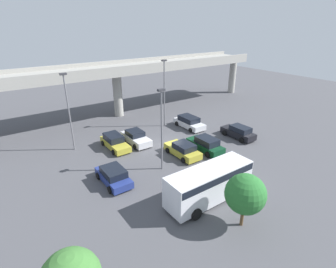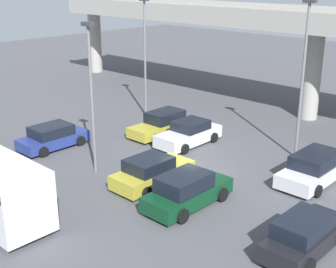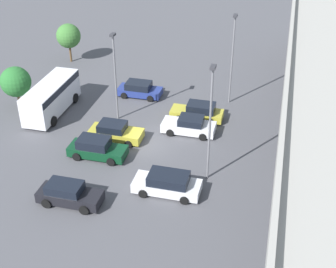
{
  "view_description": "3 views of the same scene",
  "coord_description": "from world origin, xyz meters",
  "px_view_note": "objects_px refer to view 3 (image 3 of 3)",
  "views": [
    {
      "loc": [
        -16.36,
        -22.71,
        13.54
      ],
      "look_at": [
        -1.32,
        -1.53,
        2.41
      ],
      "focal_mm": 28.0,
      "sensor_mm": 36.0,
      "label": 1
    },
    {
      "loc": [
        15.63,
        -18.32,
        10.46
      ],
      "look_at": [
        -1.97,
        0.26,
        1.6
      ],
      "focal_mm": 50.0,
      "sensor_mm": 36.0,
      "label": 2
    },
    {
      "loc": [
        31.59,
        9.98,
        21.23
      ],
      "look_at": [
        -0.35,
        1.82,
        1.12
      ],
      "focal_mm": 50.0,
      "sensor_mm": 36.0,
      "label": 3
    }
  ],
  "objects_px": {
    "parked_car_3": "(115,132)",
    "tree_front_centre": "(16,82)",
    "shuttle_bus": "(51,96)",
    "parked_car_5": "(167,184)",
    "parked_car_2": "(189,126)",
    "parked_car_4": "(97,148)",
    "lamp_post_mid_lot": "(115,71)",
    "parked_car_1": "(198,112)",
    "lamp_post_near_aisle": "(210,117)",
    "lamp_post_by_overpass": "(233,54)",
    "parked_car_0": "(139,89)",
    "parked_car_6": "(69,194)",
    "tree_front_left": "(68,36)"
  },
  "relations": [
    {
      "from": "parked_car_0",
      "to": "parked_car_6",
      "type": "height_order",
      "value": "parked_car_6"
    },
    {
      "from": "parked_car_4",
      "to": "lamp_post_mid_lot",
      "type": "height_order",
      "value": "lamp_post_mid_lot"
    },
    {
      "from": "parked_car_3",
      "to": "parked_car_5",
      "type": "distance_m",
      "value": 8.53
    },
    {
      "from": "lamp_post_near_aisle",
      "to": "tree_front_left",
      "type": "distance_m",
      "value": 26.92
    },
    {
      "from": "parked_car_1",
      "to": "parked_car_5",
      "type": "xyz_separation_m",
      "value": [
        11.16,
        -0.04,
        0.03
      ]
    },
    {
      "from": "parked_car_2",
      "to": "parked_car_5",
      "type": "height_order",
      "value": "parked_car_5"
    },
    {
      "from": "parked_car_0",
      "to": "parked_car_3",
      "type": "relative_size",
      "value": 0.96
    },
    {
      "from": "parked_car_5",
      "to": "tree_front_left",
      "type": "height_order",
      "value": "tree_front_left"
    },
    {
      "from": "lamp_post_near_aisle",
      "to": "tree_front_centre",
      "type": "bearing_deg",
      "value": -108.98
    },
    {
      "from": "parked_car_1",
      "to": "lamp_post_by_overpass",
      "type": "xyz_separation_m",
      "value": [
        -4.01,
        2.3,
        4.34
      ]
    },
    {
      "from": "tree_front_centre",
      "to": "shuttle_bus",
      "type": "bearing_deg",
      "value": 88.68
    },
    {
      "from": "parked_car_2",
      "to": "lamp_post_near_aisle",
      "type": "xyz_separation_m",
      "value": [
        6.09,
        2.71,
        4.55
      ]
    },
    {
      "from": "parked_car_2",
      "to": "parked_car_4",
      "type": "bearing_deg",
      "value": 40.37
    },
    {
      "from": "parked_car_5",
      "to": "lamp_post_near_aisle",
      "type": "relative_size",
      "value": 0.53
    },
    {
      "from": "parked_car_3",
      "to": "tree_front_centre",
      "type": "distance_m",
      "value": 11.5
    },
    {
      "from": "parked_car_4",
      "to": "parked_car_0",
      "type": "bearing_deg",
      "value": 89.61
    },
    {
      "from": "lamp_post_mid_lot",
      "to": "tree_front_left",
      "type": "bearing_deg",
      "value": -139.43
    },
    {
      "from": "parked_car_1",
      "to": "tree_front_centre",
      "type": "xyz_separation_m",
      "value": [
        2.02,
        -17.03,
        1.96
      ]
    },
    {
      "from": "parked_car_0",
      "to": "parked_car_3",
      "type": "xyz_separation_m",
      "value": [
        8.39,
        0.45,
        0.01
      ]
    },
    {
      "from": "lamp_post_mid_lot",
      "to": "tree_front_centre",
      "type": "relative_size",
      "value": 1.97
    },
    {
      "from": "shuttle_bus",
      "to": "lamp_post_by_overpass",
      "type": "height_order",
      "value": "lamp_post_by_overpass"
    },
    {
      "from": "tree_front_centre",
      "to": "lamp_post_mid_lot",
      "type": "bearing_deg",
      "value": 91.38
    },
    {
      "from": "parked_car_5",
      "to": "lamp_post_mid_lot",
      "type": "bearing_deg",
      "value": -52.79
    },
    {
      "from": "parked_car_1",
      "to": "lamp_post_by_overpass",
      "type": "relative_size",
      "value": 0.55
    },
    {
      "from": "lamp_post_mid_lot",
      "to": "lamp_post_by_overpass",
      "type": "distance_m",
      "value": 11.1
    },
    {
      "from": "parked_car_2",
      "to": "tree_front_centre",
      "type": "bearing_deg",
      "value": -2.08
    },
    {
      "from": "parked_car_0",
      "to": "parked_car_2",
      "type": "distance_m",
      "value": 8.59
    },
    {
      "from": "parked_car_2",
      "to": "parked_car_3",
      "type": "height_order",
      "value": "parked_car_2"
    },
    {
      "from": "shuttle_bus",
      "to": "tree_front_left",
      "type": "height_order",
      "value": "tree_front_left"
    },
    {
      "from": "lamp_post_by_overpass",
      "to": "tree_front_centre",
      "type": "bearing_deg",
      "value": -72.67
    },
    {
      "from": "parked_car_6",
      "to": "shuttle_bus",
      "type": "relative_size",
      "value": 0.59
    },
    {
      "from": "lamp_post_near_aisle",
      "to": "lamp_post_by_overpass",
      "type": "height_order",
      "value": "lamp_post_near_aisle"
    },
    {
      "from": "parked_car_4",
      "to": "tree_front_centre",
      "type": "distance_m",
      "value": 12.13
    },
    {
      "from": "parked_car_6",
      "to": "tree_front_centre",
      "type": "bearing_deg",
      "value": 131.57
    },
    {
      "from": "parked_car_0",
      "to": "parked_car_5",
      "type": "relative_size",
      "value": 0.9
    },
    {
      "from": "parked_car_3",
      "to": "shuttle_bus",
      "type": "xyz_separation_m",
      "value": [
        -3.11,
        -7.33,
        1.02
      ]
    },
    {
      "from": "parked_car_3",
      "to": "lamp_post_by_overpass",
      "type": "height_order",
      "value": "lamp_post_by_overpass"
    },
    {
      "from": "parked_car_4",
      "to": "parked_car_1",
      "type": "bearing_deg",
      "value": 50.39
    },
    {
      "from": "shuttle_bus",
      "to": "lamp_post_mid_lot",
      "type": "height_order",
      "value": "lamp_post_mid_lot"
    },
    {
      "from": "parked_car_3",
      "to": "tree_front_centre",
      "type": "height_order",
      "value": "tree_front_centre"
    },
    {
      "from": "parked_car_2",
      "to": "parked_car_3",
      "type": "distance_m",
      "value": 6.43
    },
    {
      "from": "parked_car_0",
      "to": "parked_car_2",
      "type": "height_order",
      "value": "parked_car_2"
    },
    {
      "from": "parked_car_4",
      "to": "lamp_post_near_aisle",
      "type": "xyz_separation_m",
      "value": [
        0.63,
        9.13,
        4.48
      ]
    },
    {
      "from": "parked_car_2",
      "to": "lamp_post_mid_lot",
      "type": "height_order",
      "value": "lamp_post_mid_lot"
    },
    {
      "from": "shuttle_bus",
      "to": "parked_car_5",
      "type": "bearing_deg",
      "value": -123.95
    },
    {
      "from": "parked_car_6",
      "to": "lamp_post_mid_lot",
      "type": "height_order",
      "value": "lamp_post_mid_lot"
    },
    {
      "from": "lamp_post_by_overpass",
      "to": "parked_car_1",
      "type": "bearing_deg",
      "value": -29.88
    },
    {
      "from": "parked_car_3",
      "to": "tree_front_left",
      "type": "distance_m",
      "value": 18.65
    },
    {
      "from": "parked_car_2",
      "to": "parked_car_4",
      "type": "height_order",
      "value": "parked_car_4"
    },
    {
      "from": "parked_car_5",
      "to": "lamp_post_near_aisle",
      "type": "xyz_separation_m",
      "value": [
        -2.44,
        2.48,
        4.5
      ]
    }
  ]
}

